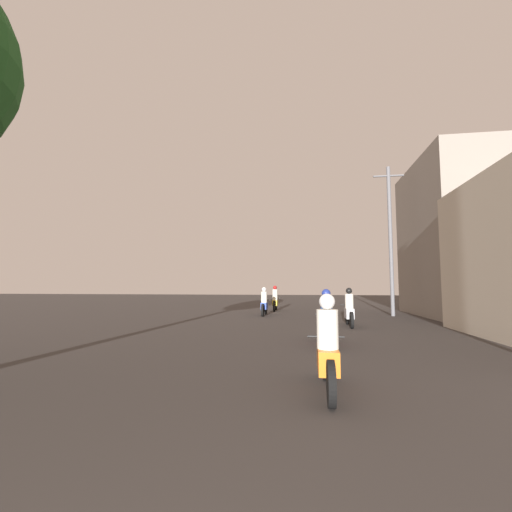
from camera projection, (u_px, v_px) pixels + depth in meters
name	position (u px, v px, depth m)	size (l,w,h in m)	color
motorcycle_orange	(328.00, 352.00, 5.16)	(0.60, 1.94, 1.47)	black
motorcycle_red	(326.00, 322.00, 9.39)	(0.60, 2.04, 1.50)	black
motorcycle_silver	(349.00, 311.00, 13.42)	(0.60, 2.02, 1.51)	black
motorcycle_blue	(264.00, 304.00, 18.36)	(0.60, 2.03, 1.51)	black
motorcycle_yellow	(275.00, 301.00, 21.68)	(0.60, 1.98, 1.59)	black
building_right_far	(471.00, 238.00, 18.05)	(5.56, 7.54, 8.24)	gray
utility_pole_far	(390.00, 237.00, 18.32)	(1.60, 0.20, 8.05)	slate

